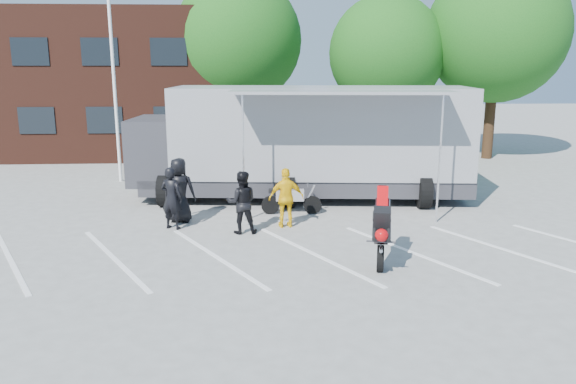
{
  "coord_description": "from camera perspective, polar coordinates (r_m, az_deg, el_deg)",
  "views": [
    {
      "loc": [
        -1.2,
        -11.84,
        4.55
      ],
      "look_at": [
        -0.39,
        2.15,
        1.3
      ],
      "focal_mm": 35.0,
      "sensor_mm": 36.0,
      "label": 1
    }
  ],
  "objects": [
    {
      "name": "parking_bay_lines",
      "position": [
        13.68,
        1.92,
        -6.36
      ],
      "size": [
        18.09,
        13.33,
        0.01
      ],
      "primitive_type": "cube",
      "rotation": [
        0.0,
        0.0,
        0.52
      ],
      "color": "white",
      "rests_on": "ground"
    },
    {
      "name": "office_building",
      "position": [
        31.13,
        -20.07,
        10.35
      ],
      "size": [
        18.0,
        8.0,
        7.0
      ],
      "primitive_type": "cube",
      "color": "#411E15",
      "rests_on": "ground"
    },
    {
      "name": "spectator_leather_c",
      "position": [
        15.2,
        -4.73,
        -1.05
      ],
      "size": [
        0.86,
        0.68,
        1.72
      ],
      "primitive_type": "imported",
      "rotation": [
        0.0,
        0.0,
        3.18
      ],
      "color": "black",
      "rests_on": "ground"
    },
    {
      "name": "spectator_leather_b",
      "position": [
        15.87,
        -11.73,
        -0.61
      ],
      "size": [
        0.75,
        0.64,
        1.76
      ],
      "primitive_type": "imported",
      "rotation": [
        0.0,
        0.0,
        2.74
      ],
      "color": "black",
      "rests_on": "ground"
    },
    {
      "name": "stunt_bike_rider",
      "position": [
        13.43,
        9.31,
        -6.94
      ],
      "size": [
        1.15,
        1.84,
        2.01
      ],
      "primitive_type": null,
      "rotation": [
        0.0,
        0.0,
        -0.22
      ],
      "color": "black",
      "rests_on": "ground"
    },
    {
      "name": "tree_left",
      "position": [
        27.87,
        -5.13,
        15.09
      ],
      "size": [
        6.12,
        6.12,
        8.64
      ],
      "color": "#382314",
      "rests_on": "ground"
    },
    {
      "name": "transporter_truck",
      "position": [
        19.15,
        1.79,
        -0.7
      ],
      "size": [
        12.27,
        6.7,
        3.76
      ],
      "primitive_type": null,
      "rotation": [
        0.0,
        0.0,
        -0.09
      ],
      "color": "gray",
      "rests_on": "ground"
    },
    {
      "name": "tree_right",
      "position": [
        28.66,
        20.42,
        14.92
      ],
      "size": [
        6.46,
        6.46,
        9.12
      ],
      "color": "#382314",
      "rests_on": "ground"
    },
    {
      "name": "parked_motorcycle",
      "position": [
        17.26,
        0.35,
        -2.23
      ],
      "size": [
        1.91,
        0.71,
        0.99
      ],
      "primitive_type": null,
      "rotation": [
        0.0,
        0.0,
        1.53
      ],
      "color": "silver",
      "rests_on": "ground"
    },
    {
      "name": "ground",
      "position": [
        12.74,
        2.33,
        -7.88
      ],
      "size": [
        100.0,
        100.0,
        0.0
      ],
      "primitive_type": "plane",
      "color": "#9A9B96",
      "rests_on": "ground"
    },
    {
      "name": "flagpole",
      "position": [
        22.42,
        -16.81,
        13.8
      ],
      "size": [
        1.61,
        0.12,
        8.0
      ],
      "color": "white",
      "rests_on": "ground"
    },
    {
      "name": "spectator_hivis",
      "position": [
        15.7,
        -0.18,
        -0.6
      ],
      "size": [
        1.03,
        0.52,
        1.69
      ],
      "primitive_type": "imported",
      "rotation": [
        0.0,
        0.0,
        3.25
      ],
      "color": "yellow",
      "rests_on": "ground"
    },
    {
      "name": "tree_mid",
      "position": [
        27.55,
        9.98,
        13.68
      ],
      "size": [
        5.44,
        5.44,
        7.68
      ],
      "color": "#382314",
      "rests_on": "ground"
    },
    {
      "name": "spectator_leather_a",
      "position": [
        16.49,
        -10.99,
        0.18
      ],
      "size": [
        0.99,
        0.7,
        1.89
      ],
      "primitive_type": "imported",
      "rotation": [
        0.0,
        0.0,
        3.03
      ],
      "color": "black",
      "rests_on": "ground"
    }
  ]
}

